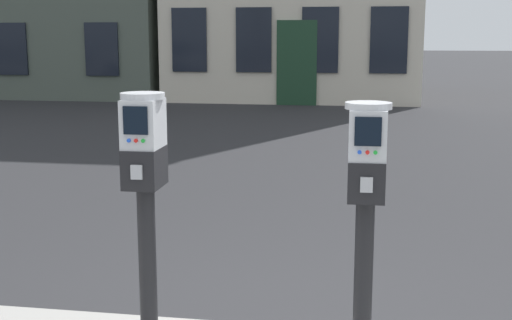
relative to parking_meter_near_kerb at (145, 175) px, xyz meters
name	(u,v)px	position (x,y,z in m)	size (l,w,h in m)	color
parking_meter_near_kerb	(145,175)	(0.00, 0.00, 0.00)	(0.22, 0.25, 1.31)	black
parking_meter_twin_adjacent	(366,187)	(1.08, 0.00, -0.02)	(0.22, 0.25, 1.28)	black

